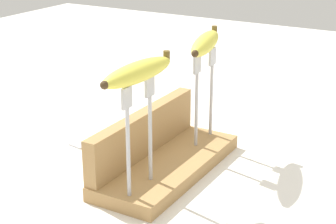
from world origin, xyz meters
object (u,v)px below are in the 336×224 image
object	(u,v)px
banana_raised_left	(138,72)
banana_raised_right	(205,43)
fork_stand_left	(139,126)
fork_stand_right	(204,88)
fork_fallen_near	(95,150)

from	to	relation	value
banana_raised_left	banana_raised_right	distance (m)	0.25
fork_stand_left	banana_raised_right	distance (m)	0.27
fork_stand_left	banana_raised_right	size ratio (longest dim) A/B	1.04
fork_stand_left	banana_raised_right	xyz separation A→B (m)	(0.25, -0.00, 0.09)
fork_stand_right	fork_fallen_near	size ratio (longest dim) A/B	1.00
banana_raised_left	banana_raised_right	bearing A→B (deg)	-0.00
banana_raised_right	fork_fallen_near	xyz separation A→B (m)	(-0.12, 0.20, -0.24)
fork_stand_left	fork_stand_right	xyz separation A→B (m)	(0.25, 0.00, -0.00)
fork_stand_right	banana_raised_right	xyz separation A→B (m)	(-0.00, -0.00, 0.10)
fork_stand_left	fork_fallen_near	distance (m)	0.28
fork_stand_right	fork_fallen_near	distance (m)	0.27
banana_raised_left	banana_raised_right	size ratio (longest dim) A/B	0.98
fork_fallen_near	banana_raised_left	bearing A→B (deg)	-122.92
fork_stand_right	banana_raised_left	xyz separation A→B (m)	(-0.25, 0.00, 0.10)
fork_fallen_near	fork_stand_left	bearing A→B (deg)	-122.90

